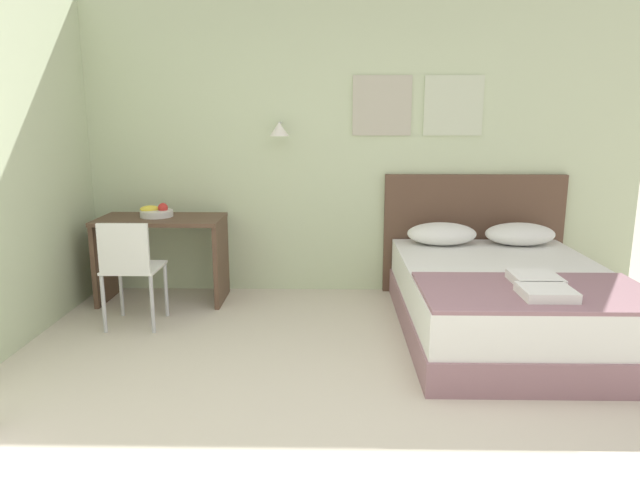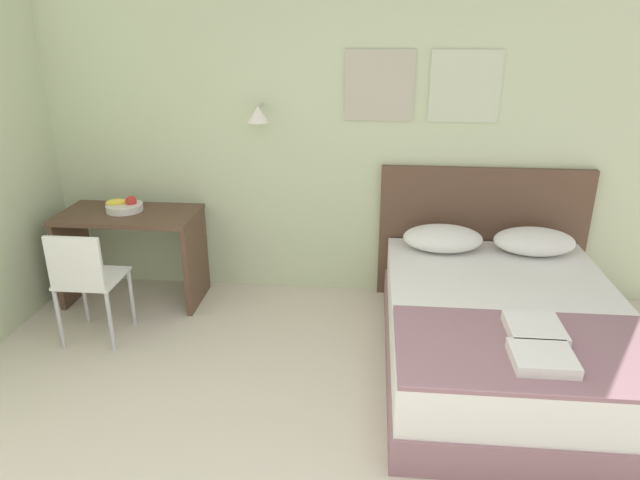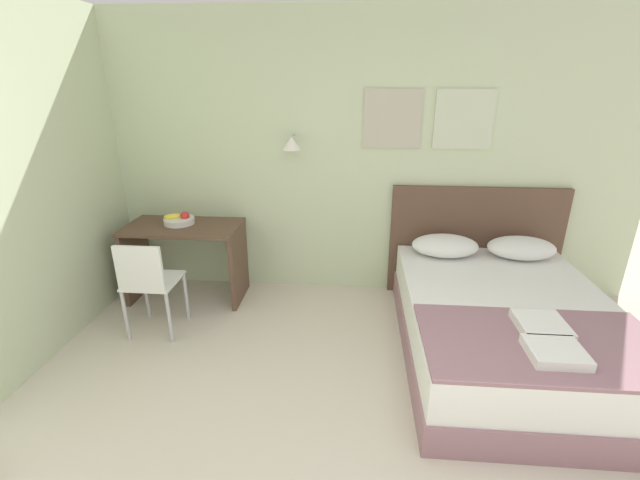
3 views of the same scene
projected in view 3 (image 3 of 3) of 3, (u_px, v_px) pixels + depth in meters
wall_back at (353, 159)px, 4.04m from camera, size 5.39×0.31×2.65m
bed at (505, 328)px, 3.28m from camera, size 1.52×2.08×0.51m
headboard at (475, 242)px, 4.17m from camera, size 1.64×0.06×1.09m
pillow_left at (445, 246)px, 3.93m from camera, size 0.60×0.38×0.19m
pillow_right at (521, 248)px, 3.87m from camera, size 0.60×0.38×0.19m
throw_blanket at (543, 344)px, 2.62m from camera, size 1.47×0.83×0.02m
folded_towel_near_foot at (541, 325)px, 2.74m from camera, size 0.30×0.32×0.06m
folded_towel_mid_bed at (555, 352)px, 2.47m from camera, size 0.31×0.28×0.06m
desk at (185, 249)px, 4.10m from camera, size 1.07×0.57×0.75m
desk_chair at (148, 280)px, 3.47m from camera, size 0.41×0.41×0.84m
fruit_bowl at (179, 220)px, 4.05m from camera, size 0.29×0.28×0.12m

